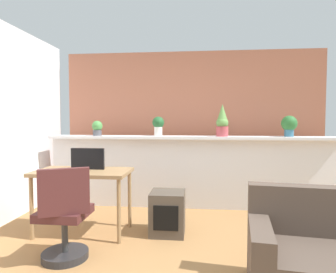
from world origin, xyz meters
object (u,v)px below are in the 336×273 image
(tv_monitor, at_px, (88,159))
(potted_plant_0, at_px, (97,128))
(potted_plant_3, at_px, (289,125))
(side_cube_shelf, at_px, (168,213))
(potted_plant_1, at_px, (158,125))
(potted_plant_2, at_px, (222,122))
(office_chair, at_px, (65,221))
(desk, at_px, (83,177))

(tv_monitor, bearing_deg, potted_plant_0, 103.13)
(potted_plant_3, height_order, side_cube_shelf, potted_plant_3)
(potted_plant_0, xyz_separation_m, potted_plant_1, (0.95, 0.03, 0.05))
(potted_plant_1, distance_m, potted_plant_2, 0.96)
(potted_plant_0, bearing_deg, office_chair, -80.31)
(desk, bearing_deg, office_chair, -81.90)
(potted_plant_2, bearing_deg, office_chair, -131.58)
(potted_plant_1, bearing_deg, potted_plant_3, 0.18)
(desk, xyz_separation_m, office_chair, (0.10, -0.70, -0.28))
(potted_plant_2, xyz_separation_m, potted_plant_3, (0.97, 0.05, -0.04))
(potted_plant_2, distance_m, tv_monitor, 2.01)
(potted_plant_0, distance_m, office_chair, 2.02)
(office_chair, bearing_deg, tv_monitor, 95.05)
(desk, bearing_deg, potted_plant_3, 23.30)
(potted_plant_3, relative_size, office_chair, 0.34)
(potted_plant_2, xyz_separation_m, desk, (-1.70, -1.11, -0.65))
(desk, relative_size, office_chair, 1.21)
(potted_plant_3, bearing_deg, side_cube_shelf, -147.34)
(potted_plant_0, xyz_separation_m, office_chair, (0.31, -1.82, -0.83))
(desk, bearing_deg, potted_plant_2, 32.98)
(potted_plant_1, relative_size, potted_plant_3, 0.97)
(office_chair, bearing_deg, potted_plant_0, 99.69)
(potted_plant_1, distance_m, tv_monitor, 1.34)
(potted_plant_1, xyz_separation_m, potted_plant_3, (1.93, 0.01, 0.00))
(potted_plant_3, distance_m, office_chair, 3.29)
(potted_plant_1, bearing_deg, potted_plant_2, -2.34)
(potted_plant_1, relative_size, side_cube_shelf, 0.59)
(side_cube_shelf, bearing_deg, potted_plant_0, 139.33)
(potted_plant_1, height_order, potted_plant_3, potted_plant_3)
(potted_plant_3, relative_size, side_cube_shelf, 0.62)
(tv_monitor, height_order, side_cube_shelf, tv_monitor)
(potted_plant_1, bearing_deg, tv_monitor, -123.70)
(potted_plant_3, bearing_deg, potted_plant_2, -177.32)
(potted_plant_1, height_order, side_cube_shelf, potted_plant_1)
(office_chair, xyz_separation_m, side_cube_shelf, (0.90, 0.78, -0.14))
(desk, bearing_deg, potted_plant_1, 57.09)
(potted_plant_0, distance_m, desk, 1.26)
(tv_monitor, relative_size, side_cube_shelf, 0.81)
(office_chair, bearing_deg, side_cube_shelf, 40.97)
(potted_plant_1, xyz_separation_m, potted_plant_2, (0.96, -0.04, 0.05))
(potted_plant_3, distance_m, tv_monitor, 2.88)
(potted_plant_2, height_order, desk, potted_plant_2)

